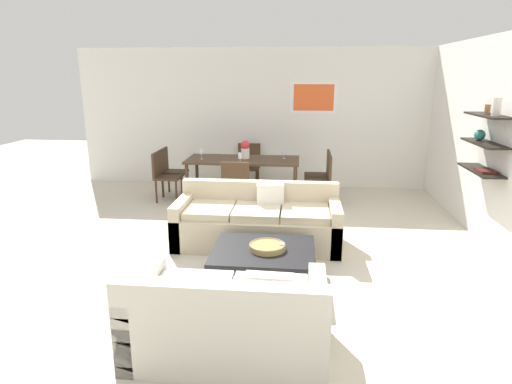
# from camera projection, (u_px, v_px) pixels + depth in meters

# --- Properties ---
(ground_plane) EXTENTS (18.00, 18.00, 0.00)m
(ground_plane) POSITION_uv_depth(u_px,v_px,m) (255.00, 253.00, 5.49)
(ground_plane) COLOR beige
(back_wall_unit) EXTENTS (8.40, 0.09, 2.70)m
(back_wall_unit) POSITION_uv_depth(u_px,v_px,m) (289.00, 118.00, 8.49)
(back_wall_unit) COLOR silver
(back_wall_unit) RESTS_ON ground
(right_wall_shelf_unit) EXTENTS (0.34, 8.20, 2.70)m
(right_wall_shelf_unit) POSITION_uv_depth(u_px,v_px,m) (500.00, 144.00, 5.41)
(right_wall_shelf_unit) COLOR silver
(right_wall_shelf_unit) RESTS_ON ground
(sofa_beige) EXTENTS (2.15, 0.90, 0.78)m
(sofa_beige) POSITION_uv_depth(u_px,v_px,m) (258.00, 223.00, 5.73)
(sofa_beige) COLOR beige
(sofa_beige) RESTS_ON ground
(loveseat_white) EXTENTS (1.57, 0.90, 0.78)m
(loveseat_white) POSITION_uv_depth(u_px,v_px,m) (228.00, 320.00, 3.46)
(loveseat_white) COLOR silver
(loveseat_white) RESTS_ON ground
(coffee_table) EXTENTS (1.10, 0.92, 0.38)m
(coffee_table) POSITION_uv_depth(u_px,v_px,m) (263.00, 265.00, 4.69)
(coffee_table) COLOR black
(coffee_table) RESTS_ON ground
(decorative_bowl) EXTENTS (0.39, 0.39, 0.06)m
(decorative_bowl) POSITION_uv_depth(u_px,v_px,m) (267.00, 246.00, 4.62)
(decorative_bowl) COLOR #99844C
(decorative_bowl) RESTS_ON coffee_table
(candle_jar) EXTENTS (0.06, 0.06, 0.07)m
(candle_jar) POSITION_uv_depth(u_px,v_px,m) (282.00, 246.00, 4.63)
(candle_jar) COLOR silver
(candle_jar) RESTS_ON coffee_table
(dining_table) EXTENTS (1.98, 0.85, 0.75)m
(dining_table) POSITION_uv_depth(u_px,v_px,m) (243.00, 163.00, 7.65)
(dining_table) COLOR #422D1E
(dining_table) RESTS_ON ground
(dining_chair_left_near) EXTENTS (0.44, 0.44, 0.88)m
(dining_chair_left_near) POSITION_uv_depth(u_px,v_px,m) (164.00, 173.00, 7.65)
(dining_chair_left_near) COLOR #422D1E
(dining_chair_left_near) RESTS_ON ground
(dining_chair_right_near) EXTENTS (0.44, 0.44, 0.88)m
(dining_chair_right_near) POSITION_uv_depth(u_px,v_px,m) (323.00, 177.00, 7.38)
(dining_chair_right_near) COLOR #422D1E
(dining_chair_right_near) RESTS_ON ground
(dining_chair_head) EXTENTS (0.44, 0.44, 0.88)m
(dining_chair_head) POSITION_uv_depth(u_px,v_px,m) (249.00, 163.00, 8.50)
(dining_chair_head) COLOR #422D1E
(dining_chair_head) RESTS_ON ground
(dining_chair_foot) EXTENTS (0.44, 0.44, 0.88)m
(dining_chair_foot) POSITION_uv_depth(u_px,v_px,m) (236.00, 184.00, 6.90)
(dining_chair_foot) COLOR #422D1E
(dining_chair_foot) RESTS_ON ground
(dining_chair_right_far) EXTENTS (0.44, 0.44, 0.88)m
(dining_chair_right_far) POSITION_uv_depth(u_px,v_px,m) (322.00, 172.00, 7.74)
(dining_chair_right_far) COLOR #422D1E
(dining_chair_right_far) RESTS_ON ground
(dining_chair_left_far) EXTENTS (0.44, 0.44, 0.88)m
(dining_chair_left_far) POSITION_uv_depth(u_px,v_px,m) (170.00, 168.00, 8.02)
(dining_chair_left_far) COLOR #422D1E
(dining_chair_left_far) RESTS_ON ground
(wine_glass_left_near) EXTENTS (0.06, 0.06, 0.18)m
(wine_glass_left_near) POSITION_uv_depth(u_px,v_px,m) (201.00, 152.00, 7.57)
(wine_glass_left_near) COLOR silver
(wine_glass_left_near) RESTS_ON dining_table
(wine_glass_foot) EXTENTS (0.07, 0.07, 0.18)m
(wine_glass_foot) POSITION_uv_depth(u_px,v_px,m) (240.00, 156.00, 7.25)
(wine_glass_foot) COLOR silver
(wine_glass_foot) RESTS_ON dining_table
(wine_glass_right_far) EXTENTS (0.07, 0.07, 0.14)m
(wine_glass_right_far) POSITION_uv_depth(u_px,v_px,m) (284.00, 153.00, 7.64)
(wine_glass_right_far) COLOR silver
(wine_glass_right_far) RESTS_ON dining_table
(wine_glass_head) EXTENTS (0.08, 0.08, 0.18)m
(wine_glass_head) POSITION_uv_depth(u_px,v_px,m) (246.00, 148.00, 7.95)
(wine_glass_head) COLOR silver
(wine_glass_head) RESTS_ON dining_table
(centerpiece_vase) EXTENTS (0.16, 0.16, 0.32)m
(centerpiece_vase) POSITION_uv_depth(u_px,v_px,m) (245.00, 149.00, 7.63)
(centerpiece_vase) COLOR silver
(centerpiece_vase) RESTS_ON dining_table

